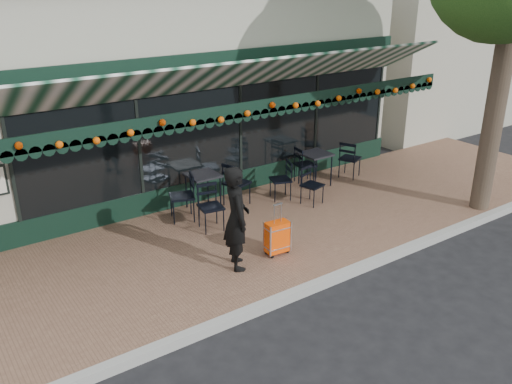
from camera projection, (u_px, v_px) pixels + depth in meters
ground at (303, 291)px, 8.87m from camera, size 80.00×80.00×0.00m
sidewalk at (236, 241)px, 10.36m from camera, size 18.00×4.00×0.15m
curb at (306, 290)px, 8.78m from camera, size 18.00×0.16×0.15m
restaurant_building at (113, 80)px, 13.97m from camera, size 12.00×9.60×4.50m
neighbor_building_right at (434, 41)px, 20.92m from camera, size 12.00×8.00×4.80m
woman at (237, 218)px, 9.00m from camera, size 0.64×0.77×1.81m
suitcase at (277, 237)px, 9.63m from camera, size 0.44×0.27×0.97m
cafe_table_a at (316, 156)px, 12.64m from camera, size 0.64×0.64×0.79m
cafe_table_b at (203, 178)px, 11.34m from camera, size 0.64×0.64×0.79m
chair_a_left at (280, 180)px, 11.96m from camera, size 0.56×0.56×0.88m
chair_a_right at (305, 165)px, 12.87m from camera, size 0.52×0.52×0.90m
chair_a_front at (312, 186)px, 11.70m from camera, size 0.51×0.51×0.84m
chair_a_extra at (350, 159)px, 13.25m from camera, size 0.61×0.61×0.93m
chair_b_left at (182, 197)px, 10.92m from camera, size 0.63×0.63×0.99m
chair_b_right at (237, 183)px, 11.63m from camera, size 0.62×0.62×0.98m
chair_b_front at (211, 207)px, 10.52m from camera, size 0.53×0.53×0.92m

